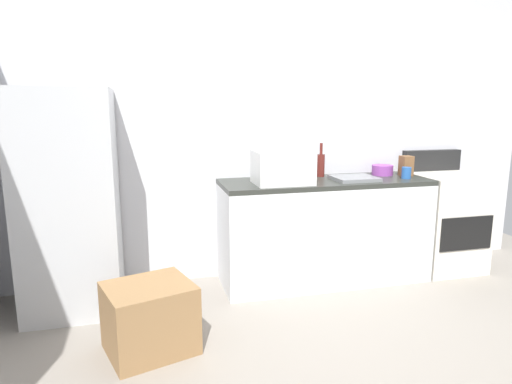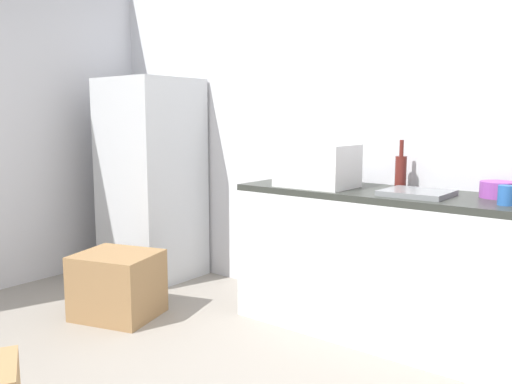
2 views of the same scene
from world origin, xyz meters
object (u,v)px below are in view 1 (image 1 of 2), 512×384
Objects in this scene: mixing_bowl at (382,170)px; cardboard_box_medium at (150,318)px; knife_block at (406,166)px; microwave at (283,167)px; coffee_mug at (406,173)px; refrigerator at (70,202)px; wine_bottle at (321,164)px; stove_oven at (444,220)px.

mixing_bowl reaches higher than cardboard_box_medium.
cardboard_box_medium is at bearing -159.69° from knife_block.
microwave reaches higher than mixing_bowl.
knife_block reaches higher than mixing_bowl.
coffee_mug is 0.56× the size of knife_block.
refrigerator is at bearing -178.36° from knife_block.
refrigerator is at bearing 178.76° from microwave.
coffee_mug is at bearing -121.13° from knife_block.
knife_block is at bearing 1.64° from refrigerator.
coffee_mug is at bearing -23.20° from wine_bottle.
wine_bottle is 3.00× the size of coffee_mug.
mixing_bowl is at bearing 168.91° from stove_oven.
mixing_bowl is at bearing 112.12° from coffee_mug.
stove_oven is 5.79× the size of mixing_bowl.
wine_bottle is at bearing 171.66° from stove_oven.
knife_block is at bearing 20.31° from cardboard_box_medium.
stove_oven is 2.14× the size of cardboard_box_medium.
wine_bottle is 0.74m from coffee_mug.
mixing_bowl is (-0.61, 0.12, 0.48)m from stove_oven.
knife_block is 0.95× the size of mixing_bowl.
stove_oven is 11.00× the size of coffee_mug.
knife_block is at bearing -26.96° from mixing_bowl.
knife_block reaches higher than cardboard_box_medium.
stove_oven is 0.71m from coffee_mug.
refrigerator is 2.67m from mixing_bowl.
refrigerator is 1.50× the size of stove_oven.
microwave reaches higher than coffee_mug.
refrigerator reaches higher than knife_block.
cardboard_box_medium is (-2.74, -0.83, -0.25)m from stove_oven.
mixing_bowl is at bearing 153.04° from knife_block.
mixing_bowl is at bearing 11.53° from microwave.
wine_bottle is at bearing 30.89° from microwave.
stove_oven is at bearing -8.34° from wine_bottle.
refrigerator is 3.21× the size of cardboard_box_medium.
microwave reaches higher than cardboard_box_medium.
microwave is (1.63, -0.04, 0.21)m from refrigerator.
stove_oven reaches higher than mixing_bowl.
microwave is 2.56× the size of knife_block.
coffee_mug is at bearing -67.88° from mixing_bowl.
microwave is 0.52m from wine_bottle.
microwave is 4.60× the size of coffee_mug.
mixing_bowl is 2.44m from cardboard_box_medium.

